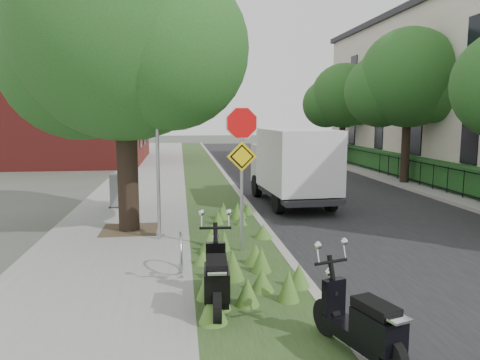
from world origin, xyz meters
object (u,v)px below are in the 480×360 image
at_px(scooter_far, 366,331).
at_px(box_truck, 293,163).
at_px(scooter_near, 217,284).
at_px(utility_cabinet, 122,191).
at_px(sign_assembly, 242,149).

height_order(scooter_far, box_truck, box_truck).
height_order(scooter_near, scooter_far, scooter_near).
distance_m(box_truck, utility_cabinet, 5.68).
height_order(scooter_near, utility_cabinet, utility_cabinet).
height_order(scooter_near, box_truck, box_truck).
bearing_deg(utility_cabinet, box_truck, 2.35).
height_order(sign_assembly, utility_cabinet, sign_assembly).
relative_size(scooter_near, utility_cabinet, 1.69).
distance_m(sign_assembly, box_truck, 6.18).
bearing_deg(box_truck, sign_assembly, -113.93).
bearing_deg(sign_assembly, utility_cabinet, 120.41).
xyz_separation_m(scooter_far, box_truck, (1.62, 10.30, 0.92)).
height_order(sign_assembly, scooter_near, sign_assembly).
relative_size(sign_assembly, scooter_near, 1.82).
distance_m(scooter_far, utility_cabinet, 10.83).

